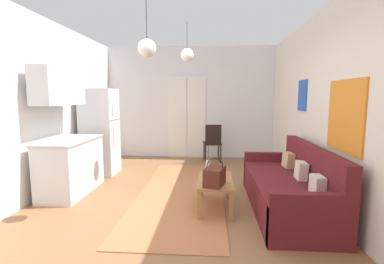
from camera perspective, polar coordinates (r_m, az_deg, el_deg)
ground_plane at (r=3.80m, az=-4.78°, el=-17.83°), size 4.83×7.84×0.10m
wall_back at (r=7.08m, az=-0.37°, el=6.01°), size 4.43×0.13×2.82m
wall_right at (r=3.77m, az=29.60°, el=4.04°), size 0.12×7.44×2.82m
wall_left at (r=4.34m, az=-34.57°, el=4.02°), size 0.12×7.44×2.82m
area_rug at (r=4.59m, az=-2.21°, el=-12.53°), size 1.35×3.53×0.01m
couch at (r=4.12m, az=19.94°, el=-11.20°), size 0.88×2.14×0.90m
coffee_table at (r=3.92m, az=4.84°, el=-10.63°), size 0.49×0.87×0.42m
bamboo_vase at (r=4.07m, az=3.43°, el=-7.42°), size 0.08×0.08×0.44m
handbag at (r=3.62m, az=4.75°, el=-9.16°), size 0.31×0.39×0.36m
refrigerator at (r=5.85m, az=-18.63°, el=0.07°), size 0.67×0.60×1.72m
kitchen_counter at (r=4.86m, az=-24.35°, el=-2.82°), size 0.60×1.24×2.01m
accent_chair at (r=6.56m, az=4.32°, el=-1.91°), size 0.47×0.45×0.91m
pendant_lamp_near at (r=3.61m, az=-9.37°, el=16.85°), size 0.23×0.23×0.77m
pendant_lamp_far at (r=4.83m, az=-1.03°, el=15.78°), size 0.22×0.22×0.66m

